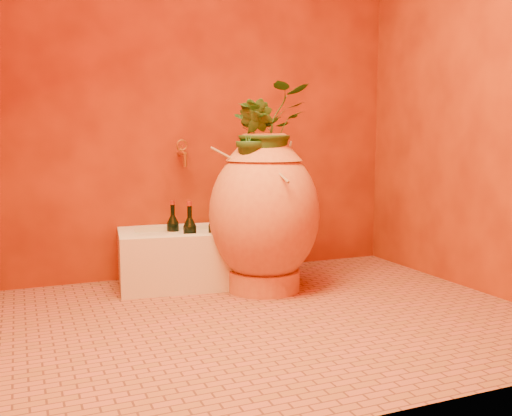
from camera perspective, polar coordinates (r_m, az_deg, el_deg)
name	(u,v)px	position (r m, az deg, el deg)	size (l,w,h in m)	color
floor	(271,317)	(2.74, 1.49, -10.87)	(2.50, 2.50, 0.00)	#994932
wall_back	(204,70)	(3.56, -5.22, 13.60)	(2.50, 0.02, 2.50)	#621805
wall_right	(487,60)	(3.34, 22.10, 13.54)	(0.02, 2.00, 2.50)	#621805
amphora	(264,213)	(3.12, 0.82, -0.52)	(0.75, 0.75, 0.87)	#BE7135
stone_basin	(181,258)	(3.31, -7.52, -5.02)	(0.75, 0.56, 0.32)	beige
wine_bottle_a	(190,237)	(3.20, -6.63, -2.94)	(0.08, 0.08, 0.31)	black
wine_bottle_b	(173,233)	(3.37, -8.30, -2.53)	(0.07, 0.07, 0.30)	black
wine_bottle_c	(214,236)	(3.27, -4.18, -2.81)	(0.07, 0.07, 0.30)	black
wall_tap	(183,152)	(3.42, -7.36, 5.58)	(0.07, 0.15, 0.16)	#A07325
plant_main	(267,128)	(3.09, 1.06, 7.98)	(0.42, 0.37, 0.47)	#204318
plant_side	(255,137)	(3.00, -0.14, 7.16)	(0.21, 0.17, 0.38)	#204318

